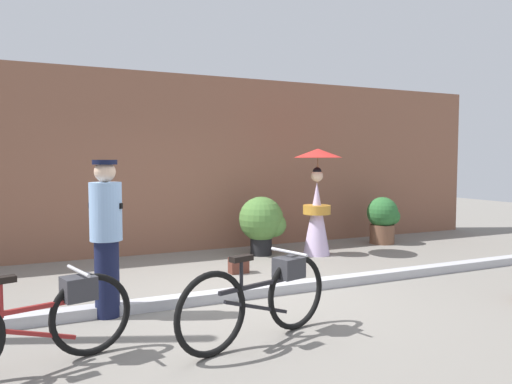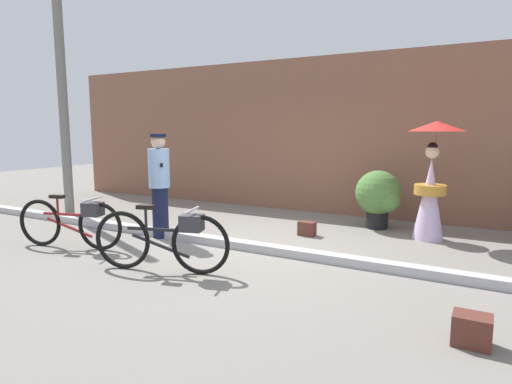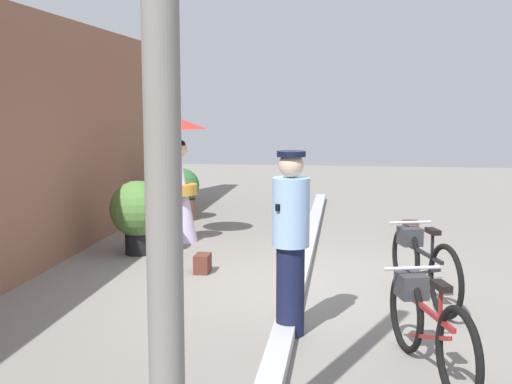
# 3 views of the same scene
# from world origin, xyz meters

# --- Properties ---
(ground_plane) EXTENTS (30.00, 30.00, 0.00)m
(ground_plane) POSITION_xyz_m (0.00, 0.00, 0.00)
(ground_plane) COLOR gray
(building_wall) EXTENTS (14.00, 0.40, 3.26)m
(building_wall) POSITION_xyz_m (0.00, 3.43, 1.63)
(building_wall) COLOR brown
(building_wall) RESTS_ON ground_plane
(sidewalk_curb) EXTENTS (14.00, 0.20, 0.12)m
(sidewalk_curb) POSITION_xyz_m (0.00, 0.00, 0.06)
(sidewalk_curb) COLOR #B2B2B7
(sidewalk_curb) RESTS_ON ground_plane
(bicycle_near_officer) EXTENTS (1.70, 0.60, 0.80)m
(bicycle_near_officer) POSITION_xyz_m (-2.30, -1.18, 0.41)
(bicycle_near_officer) COLOR black
(bicycle_near_officer) RESTS_ON ground_plane
(bicycle_far_side) EXTENTS (1.73, 0.64, 0.84)m
(bicycle_far_side) POSITION_xyz_m (-0.37, -1.36, 0.42)
(bicycle_far_side) COLOR black
(bicycle_far_side) RESTS_ON ground_plane
(person_officer) EXTENTS (0.34, 0.34, 1.70)m
(person_officer) POSITION_xyz_m (-1.60, -0.04, 0.91)
(person_officer) COLOR #141938
(person_officer) RESTS_ON ground_plane
(person_with_parasol) EXTENTS (0.87, 0.87, 1.90)m
(person_with_parasol) POSITION_xyz_m (2.28, 1.97, 0.98)
(person_with_parasol) COLOR silver
(person_with_parasol) RESTS_ON ground_plane
(potted_plant_by_door) EXTENTS (0.82, 0.80, 1.04)m
(potted_plant_by_door) POSITION_xyz_m (1.38, 2.34, 0.60)
(potted_plant_by_door) COLOR black
(potted_plant_by_door) RESTS_ON ground_plane
(backpack_on_pavement) EXTENTS (0.30, 0.23, 0.26)m
(backpack_on_pavement) POSITION_xyz_m (3.07, -1.58, 0.14)
(backpack_on_pavement) COLOR #592D23
(backpack_on_pavement) RESTS_ON ground_plane
(backpack_spare) EXTENTS (0.28, 0.18, 0.24)m
(backpack_spare) POSITION_xyz_m (0.46, 1.23, 0.12)
(backpack_spare) COLOR #592D23
(backpack_spare) RESTS_ON ground_plane
(utility_pole) EXTENTS (0.18, 0.18, 4.80)m
(utility_pole) POSITION_xyz_m (-4.35, 0.34, 2.40)
(utility_pole) COLOR slate
(utility_pole) RESTS_ON ground_plane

